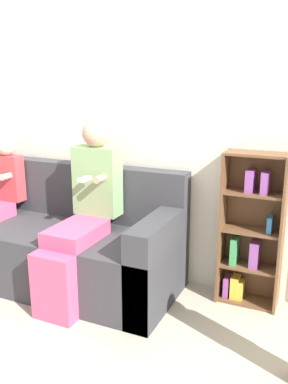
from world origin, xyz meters
name	(u,v)px	position (x,y,z in m)	size (l,w,h in m)	color
ground_plane	(52,318)	(0.00, 0.00, 0.00)	(14.00, 14.00, 0.00)	#B2A893
back_wall	(113,122)	(0.00, 0.94, 1.27)	(10.00, 0.06, 2.55)	silver
couch	(59,244)	(-0.28, 0.50, 0.32)	(1.96, 0.81, 0.93)	#38383D
adult_seated	(83,209)	(0.03, 0.40, 0.68)	(0.36, 0.78, 1.32)	#DB4C75
bookshelf	(251,233)	(1.18, 0.81, 0.53)	(0.43, 0.23, 1.12)	brown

